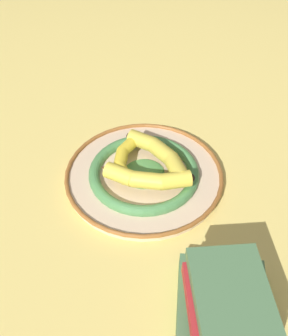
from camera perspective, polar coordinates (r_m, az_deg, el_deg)
The scene contains 6 objects.
ground_plane at distance 0.94m, azimuth -1.14°, elevation -3.17°, with size 2.80×2.80×0.00m, color #E5CC6B.
decorative_bowl at distance 0.95m, azimuth 0.00°, elevation -0.91°, with size 0.38×0.38×0.04m.
banana_a at distance 0.94m, azimuth -2.88°, elevation 1.51°, with size 0.06×0.16×0.03m.
banana_b at distance 0.89m, azimuth 0.22°, elevation -1.49°, with size 0.22×0.07×0.04m.
banana_c at distance 0.95m, azimuth 2.47°, elevation 2.07°, with size 0.18×0.16×0.04m.
book_stack at distance 0.72m, azimuth 11.74°, elevation -19.48°, with size 0.18×0.23×0.12m.
Camera 1 is at (0.15, -0.61, 0.69)m, focal length 42.00 mm.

